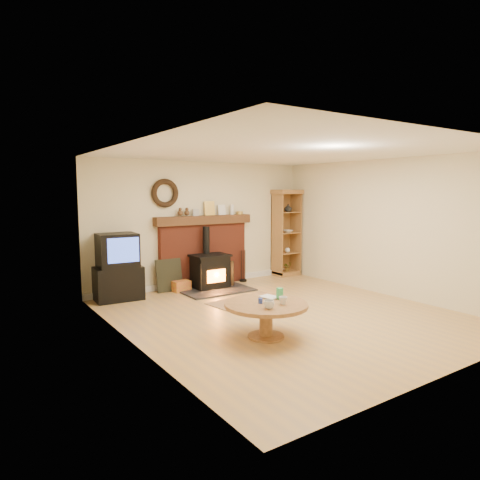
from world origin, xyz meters
TOP-DOWN VIEW (x-y plane):
  - ground at (0.00, 0.00)m, footprint 5.50×5.50m
  - room_shell at (-0.02, 0.09)m, footprint 5.02×5.52m
  - chimney_breast at (0.00, 2.67)m, footprint 2.20×0.22m
  - wood_stove at (-0.06, 2.27)m, footprint 1.40×1.00m
  - area_rug at (0.01, 0.92)m, footprint 1.53×1.14m
  - tv_unit at (-1.91, 2.47)m, footprint 0.87×0.64m
  - curio_cabinet at (2.15, 2.56)m, footprint 0.65×0.47m
  - firelog_box at (-0.66, 2.40)m, footprint 0.36×0.24m
  - leaning_painting at (-0.86, 2.55)m, footprint 0.54×0.14m
  - fire_tools at (0.89, 2.50)m, footprint 0.16×0.16m
  - coffee_table at (-0.90, -0.69)m, footprint 1.14×1.14m

SIDE VIEW (x-z plane):
  - ground at x=0.00m, z-range 0.00..0.00m
  - area_rug at x=0.01m, z-range 0.00..0.01m
  - firelog_box at x=-0.66m, z-range 0.00..0.21m
  - fire_tools at x=0.89m, z-range -0.22..0.48m
  - leaning_painting at x=-0.86m, z-range 0.00..0.65m
  - wood_stove at x=-0.06m, z-range -0.29..0.98m
  - coffee_table at x=-0.90m, z-range 0.07..0.71m
  - tv_unit at x=-1.91m, z-range -0.03..1.20m
  - chimney_breast at x=0.00m, z-range -0.09..1.69m
  - curio_cabinet at x=2.15m, z-range 0.00..2.03m
  - room_shell at x=-0.02m, z-range 0.41..3.02m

